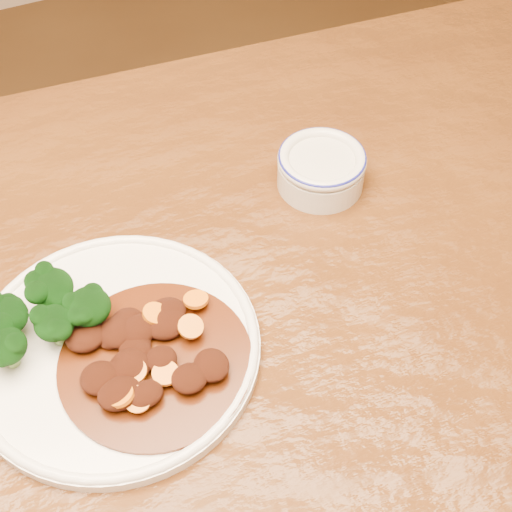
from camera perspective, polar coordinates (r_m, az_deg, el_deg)
name	(u,v)px	position (r m, az deg, el deg)	size (l,w,h in m)	color
dining_table	(138,371)	(0.84, -9.38, -9.06)	(1.57, 1.02, 0.75)	#4F2A0E
dinner_plate	(116,347)	(0.75, -11.16, -7.15)	(0.30, 0.30, 0.02)	white
broccoli_florets	(44,314)	(0.75, -16.63, -4.47)	(0.13, 0.09, 0.05)	#769C51
mince_stew	(145,352)	(0.73, -8.89, -7.59)	(0.20, 0.20, 0.03)	#4A1C07
dip_bowl	(321,168)	(0.88, 5.24, 7.05)	(0.11, 0.11, 0.05)	beige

